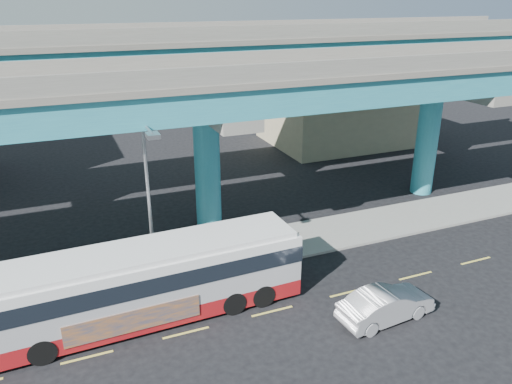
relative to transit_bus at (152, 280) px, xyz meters
name	(u,v)px	position (x,y,z in m)	size (l,w,h in m)	color
ground	(270,308)	(4.96, -1.40, -1.87)	(120.00, 120.00, 0.00)	black
sidewalk	(229,253)	(4.96, 4.10, -1.80)	(70.00, 4.00, 0.15)	gray
lane_markings	(272,311)	(4.96, -1.70, -1.86)	(58.00, 0.12, 0.01)	#D8C64C
viaduct	(203,77)	(4.96, 7.71, 7.27)	(52.00, 12.40, 11.70)	teal
building_beige	(344,105)	(22.96, 21.58, 1.64)	(14.00, 10.23, 7.00)	tan
transit_bus	(152,280)	(0.00, 0.00, 0.00)	(13.37, 3.23, 3.41)	maroon
sedan	(386,305)	(9.31, -4.10, -1.14)	(4.57, 1.94, 1.46)	#AAAAAF
street_lamp	(150,184)	(0.60, 2.03, 3.60)	(0.50, 2.66, 8.24)	gray
stop_sign	(260,226)	(6.25, 2.78, 0.16)	(0.59, 0.56, 2.61)	gray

